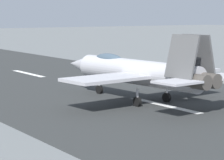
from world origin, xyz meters
TOP-DOWN VIEW (x-y plane):
  - ground_plane at (0.00, 0.00)m, footprint 400.00×400.00m
  - runway_strip at (-0.02, 0.00)m, footprint 240.00×26.00m
  - fighter_jet at (3.23, 0.65)m, footprint 17.97×14.73m
  - marker_cone_mid at (10.69, -13.27)m, footprint 0.44×0.44m
  - marker_cone_far at (24.44, -13.27)m, footprint 0.44×0.44m

SIDE VIEW (x-z plane):
  - ground_plane at x=0.00m, z-range 0.00..0.00m
  - runway_strip at x=-0.02m, z-range 0.00..0.02m
  - marker_cone_mid at x=10.69m, z-range 0.00..0.55m
  - marker_cone_far at x=24.44m, z-range 0.00..0.55m
  - fighter_jet at x=3.23m, z-range -0.36..5.32m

